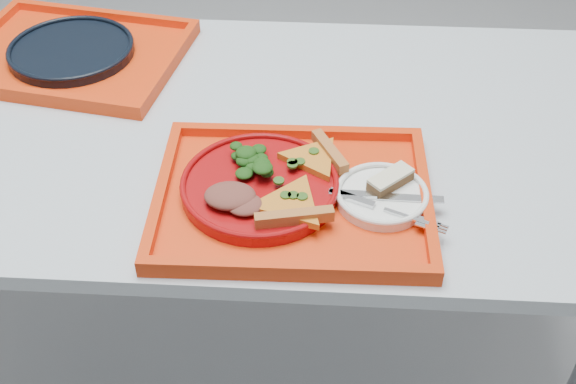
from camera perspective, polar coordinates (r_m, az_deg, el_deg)
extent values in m
plane|color=gray|center=(1.91, -5.19, -13.01)|extent=(10.00, 10.00, 0.00)
cube|color=#B4C0C9|center=(1.38, -7.02, 4.92)|extent=(1.60, 0.80, 0.03)
cylinder|color=gray|center=(1.91, 17.34, 0.66)|extent=(0.05, 0.05, 0.72)
cube|color=red|center=(1.19, 0.38, -0.61)|extent=(0.46, 0.36, 0.01)
cube|color=red|center=(1.62, -16.64, 10.17)|extent=(0.50, 0.42, 0.01)
cylinder|color=maroon|center=(1.19, -2.24, 0.36)|extent=(0.26, 0.26, 0.02)
cylinder|color=white|center=(1.18, 7.41, -0.42)|extent=(0.15, 0.15, 0.01)
cylinder|color=black|center=(1.61, -16.73, 10.59)|extent=(0.26, 0.26, 0.02)
ellipsoid|color=black|center=(1.20, -2.63, 2.70)|extent=(0.08, 0.07, 0.04)
ellipsoid|color=brown|center=(1.14, -4.60, -0.31)|extent=(0.08, 0.07, 0.02)
cube|color=#52301B|center=(1.19, 8.08, 0.87)|extent=(0.08, 0.08, 0.02)
cube|color=beige|center=(1.19, 8.14, 1.28)|extent=(0.08, 0.08, 0.01)
cube|color=silver|center=(1.17, 7.77, -0.31)|extent=(0.19, 0.02, 0.01)
cube|color=silver|center=(1.15, 7.52, -1.29)|extent=(0.18, 0.09, 0.01)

